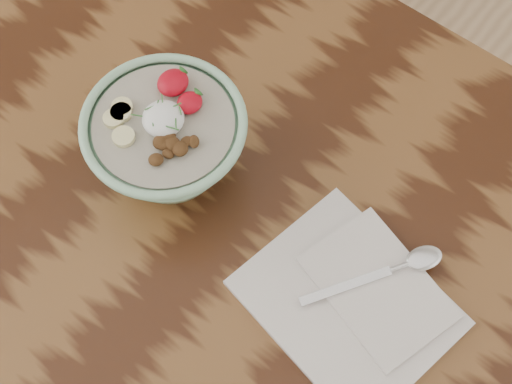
% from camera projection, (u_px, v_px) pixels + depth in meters
% --- Properties ---
extents(table, '(1.60, 0.90, 0.75)m').
position_uv_depth(table, '(228.00, 249.00, 1.01)').
color(table, '#381B0E').
rests_on(table, ground).
extents(breakfast_bowl, '(0.21, 0.21, 0.14)m').
position_uv_depth(breakfast_bowl, '(167.00, 141.00, 0.90)').
color(breakfast_bowl, '#98CDA5').
rests_on(breakfast_bowl, table).
extents(napkin, '(0.28, 0.24, 0.01)m').
position_uv_depth(napkin, '(354.00, 300.00, 0.88)').
color(napkin, silver).
rests_on(napkin, table).
extents(spoon, '(0.12, 0.17, 0.01)m').
position_uv_depth(spoon, '(405.00, 265.00, 0.88)').
color(spoon, silver).
rests_on(spoon, napkin).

